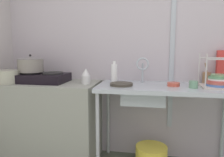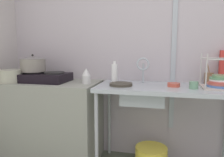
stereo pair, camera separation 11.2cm
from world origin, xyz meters
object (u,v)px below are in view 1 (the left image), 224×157
Objects in this scene: faucet at (143,66)px; cup_by_rack at (193,84)px; pot_on_left_burner at (31,64)px; small_bowl_on_drainboard at (173,84)px; stove at (42,78)px; sink_basin at (143,94)px; pot_beside_stove at (7,77)px; dish_rack at (218,81)px; utensil_jar at (207,78)px; percolator at (86,76)px; bottle_by_sink at (114,73)px; frying_pan at (121,84)px.

cup_by_rack is (0.48, -0.19, -0.15)m from faucet.
faucet is at bearing 158.79° from cup_by_rack.
small_bowl_on_drainboard is (1.51, -0.00, -0.18)m from pot_on_left_burner.
stove is 1.10m from sink_basin.
pot_beside_stove reaches higher than small_bowl_on_drainboard.
faucet is at bearing 172.23° from dish_rack.
utensil_jar is at bearing 7.06° from pot_on_left_burner.
stove is 2.16× the size of pot_beside_stove.
small_bowl_on_drainboard is (-0.41, -0.01, -0.04)m from dish_rack.
utensil_jar reaches higher than percolator.
small_bowl_on_drainboard is (1.38, -0.00, -0.03)m from stove.
small_bowl_on_drainboard is at bearing -178.83° from dish_rack.
sink_basin is 1.78× the size of bottle_by_sink.
sink_basin is 3.48× the size of small_bowl_on_drainboard.
pot_beside_stove is at bearing -169.80° from faucet.
pot_on_left_burner is at bearing 179.99° from small_bowl_on_drainboard.
utensil_jar is (0.19, 0.31, 0.03)m from cup_by_rack.
percolator is (0.50, -0.03, 0.03)m from stove.
utensil_jar is (0.86, 0.30, 0.05)m from frying_pan.
utensil_jar is (0.64, 0.26, 0.15)m from sink_basin.
percolator is 0.74× the size of utensil_jar.
frying_pan is (1.01, -0.07, -0.18)m from pot_on_left_burner.
pot_on_left_burner is at bearing -172.94° from utensil_jar.
faucet is 0.69m from utensil_jar.
percolator reaches higher than pot_beside_stove.
bottle_by_sink reaches higher than sink_basin.
dish_rack is (0.71, -0.10, -0.13)m from faucet.
stove reaches higher than small_bowl_on_drainboard.
cup_by_rack is 0.67× the size of small_bowl_on_drainboard.
utensil_jar is at bearing 32.96° from small_bowl_on_drainboard.
bottle_by_sink reaches higher than utensil_jar.
sink_basin is 0.48m from cup_by_rack.
faucet is 0.31m from frying_pan.
dish_rack is at bearing 0.24° from pot_on_left_burner.
dish_rack is at bearing 3.39° from sink_basin.
faucet reaches higher than percolator.
sink_basin is 1.53× the size of faucet.
pot_beside_stove reaches higher than frying_pan.
faucet is 0.86× the size of dish_rack.
stove is 2.29× the size of bottle_by_sink.
utensil_jar is (-0.05, 0.22, 0.00)m from dish_rack.
faucet reaches higher than cup_by_rack.
pot_on_left_burner is 1.28× the size of utensil_jar.
faucet is at bearing 12.94° from percolator.
bottle_by_sink is at bearing 164.18° from sink_basin.
pot_on_left_burner is 1.69m from cup_by_rack.
sink_basin is at bearing -176.61° from dish_rack.
bottle_by_sink is at bearing 3.37° from pot_on_left_burner.
cup_by_rack is (1.05, -0.05, -0.04)m from percolator.
dish_rack is 0.41m from small_bowl_on_drainboard.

